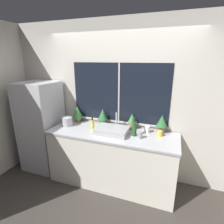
{
  "coord_description": "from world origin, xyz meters",
  "views": [
    {
      "loc": [
        0.88,
        -2.1,
        2.08
      ],
      "look_at": [
        0.01,
        0.33,
        1.28
      ],
      "focal_mm": 28.0,
      "sensor_mm": 36.0,
      "label": 1
    }
  ],
  "objects_px": {
    "refrigerator": "(42,126)",
    "sink": "(112,130)",
    "mug_grey": "(140,135)",
    "potted_plant_far_right": "(162,122)",
    "bottle_tall": "(134,128)",
    "potted_plant_center_right": "(132,121)",
    "potted_plant_center_left": "(103,116)",
    "soap_bottle": "(92,125)",
    "potted_plant_far_left": "(78,113)",
    "kettle": "(67,121)",
    "mug_white": "(147,129)",
    "mug_yellow": "(160,134)"
  },
  "relations": [
    {
      "from": "soap_bottle",
      "to": "kettle",
      "type": "distance_m",
      "value": 0.5
    },
    {
      "from": "soap_bottle",
      "to": "kettle",
      "type": "bearing_deg",
      "value": 177.29
    },
    {
      "from": "potted_plant_center_left",
      "to": "soap_bottle",
      "type": "height_order",
      "value": "potted_plant_center_left"
    },
    {
      "from": "potted_plant_far_left",
      "to": "mug_yellow",
      "type": "xyz_separation_m",
      "value": [
        1.51,
        -0.14,
        -0.14
      ]
    },
    {
      "from": "sink",
      "to": "potted_plant_center_right",
      "type": "height_order",
      "value": "sink"
    },
    {
      "from": "refrigerator",
      "to": "sink",
      "type": "bearing_deg",
      "value": -1.18
    },
    {
      "from": "soap_bottle",
      "to": "mug_yellow",
      "type": "height_order",
      "value": "soap_bottle"
    },
    {
      "from": "potted_plant_center_left",
      "to": "potted_plant_far_left",
      "type": "bearing_deg",
      "value": -180.0
    },
    {
      "from": "sink",
      "to": "mug_yellow",
      "type": "height_order",
      "value": "sink"
    },
    {
      "from": "potted_plant_far_left",
      "to": "potted_plant_center_right",
      "type": "xyz_separation_m",
      "value": [
        1.04,
        0.0,
        -0.04
      ]
    },
    {
      "from": "mug_grey",
      "to": "mug_white",
      "type": "xyz_separation_m",
      "value": [
        0.07,
        0.25,
        0.0
      ]
    },
    {
      "from": "potted_plant_center_right",
      "to": "mug_yellow",
      "type": "distance_m",
      "value": 0.5
    },
    {
      "from": "potted_plant_center_right",
      "to": "soap_bottle",
      "type": "relative_size",
      "value": 1.25
    },
    {
      "from": "potted_plant_far_left",
      "to": "bottle_tall",
      "type": "xyz_separation_m",
      "value": [
        1.13,
        -0.25,
        -0.06
      ]
    },
    {
      "from": "mug_yellow",
      "to": "mug_white",
      "type": "bearing_deg",
      "value": 159.25
    },
    {
      "from": "sink",
      "to": "mug_grey",
      "type": "distance_m",
      "value": 0.46
    },
    {
      "from": "sink",
      "to": "mug_grey",
      "type": "xyz_separation_m",
      "value": [
        0.45,
        -0.04,
        0.0
      ]
    },
    {
      "from": "soap_bottle",
      "to": "sink",
      "type": "bearing_deg",
      "value": -2.37
    },
    {
      "from": "potted_plant_far_left",
      "to": "mug_white",
      "type": "xyz_separation_m",
      "value": [
        1.3,
        -0.06,
        -0.13
      ]
    },
    {
      "from": "potted_plant_center_right",
      "to": "potted_plant_far_right",
      "type": "bearing_deg",
      "value": 0.0
    },
    {
      "from": "potted_plant_center_right",
      "to": "mug_grey",
      "type": "relative_size",
      "value": 2.74
    },
    {
      "from": "refrigerator",
      "to": "mug_yellow",
      "type": "height_order",
      "value": "refrigerator"
    },
    {
      "from": "soap_bottle",
      "to": "mug_grey",
      "type": "relative_size",
      "value": 2.19
    },
    {
      "from": "refrigerator",
      "to": "potted_plant_center_right",
      "type": "relative_size",
      "value": 6.2
    },
    {
      "from": "bottle_tall",
      "to": "mug_yellow",
      "type": "xyz_separation_m",
      "value": [
        0.38,
        0.11,
        -0.08
      ]
    },
    {
      "from": "sink",
      "to": "potted_plant_center_left",
      "type": "distance_m",
      "value": 0.41
    },
    {
      "from": "mug_white",
      "to": "mug_yellow",
      "type": "bearing_deg",
      "value": -20.75
    },
    {
      "from": "potted_plant_far_right",
      "to": "bottle_tall",
      "type": "relative_size",
      "value": 1.0
    },
    {
      "from": "bottle_tall",
      "to": "mug_white",
      "type": "height_order",
      "value": "bottle_tall"
    },
    {
      "from": "potted_plant_far_right",
      "to": "bottle_tall",
      "type": "xyz_separation_m",
      "value": [
        -0.38,
        -0.25,
        -0.06
      ]
    },
    {
      "from": "potted_plant_center_right",
      "to": "mug_white",
      "type": "distance_m",
      "value": 0.29
    },
    {
      "from": "potted_plant_center_left",
      "to": "mug_grey",
      "type": "relative_size",
      "value": 3.01
    },
    {
      "from": "sink",
      "to": "potted_plant_center_right",
      "type": "distance_m",
      "value": 0.38
    },
    {
      "from": "refrigerator",
      "to": "soap_bottle",
      "type": "bearing_deg",
      "value": -0.79
    },
    {
      "from": "bottle_tall",
      "to": "mug_grey",
      "type": "bearing_deg",
      "value": -29.71
    },
    {
      "from": "potted_plant_center_right",
      "to": "soap_bottle",
      "type": "xyz_separation_m",
      "value": [
        -0.61,
        -0.26,
        -0.05
      ]
    },
    {
      "from": "potted_plant_far_left",
      "to": "mug_grey",
      "type": "height_order",
      "value": "potted_plant_far_left"
    },
    {
      "from": "sink",
      "to": "mug_grey",
      "type": "bearing_deg",
      "value": -4.55
    },
    {
      "from": "sink",
      "to": "bottle_tall",
      "type": "bearing_deg",
      "value": 3.5
    },
    {
      "from": "potted_plant_center_right",
      "to": "potted_plant_far_right",
      "type": "xyz_separation_m",
      "value": [
        0.48,
        0.0,
        0.04
      ]
    },
    {
      "from": "refrigerator",
      "to": "potted_plant_center_left",
      "type": "distance_m",
      "value": 1.22
    },
    {
      "from": "potted_plant_center_left",
      "to": "bottle_tall",
      "type": "distance_m",
      "value": 0.68
    },
    {
      "from": "refrigerator",
      "to": "potted_plant_far_left",
      "type": "bearing_deg",
      "value": 20.27
    },
    {
      "from": "mug_yellow",
      "to": "sink",
      "type": "bearing_deg",
      "value": -169.43
    },
    {
      "from": "refrigerator",
      "to": "kettle",
      "type": "bearing_deg",
      "value": 0.87
    },
    {
      "from": "refrigerator",
      "to": "mug_white",
      "type": "height_order",
      "value": "refrigerator"
    },
    {
      "from": "potted_plant_far_right",
      "to": "refrigerator",
      "type": "bearing_deg",
      "value": -173.65
    },
    {
      "from": "potted_plant_center_right",
      "to": "mug_yellow",
      "type": "bearing_deg",
      "value": -15.93
    },
    {
      "from": "potted_plant_center_right",
      "to": "mug_yellow",
      "type": "xyz_separation_m",
      "value": [
        0.47,
        -0.14,
        -0.1
      ]
    },
    {
      "from": "potted_plant_far_right",
      "to": "sink",
      "type": "bearing_deg",
      "value": -159.78
    }
  ]
}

